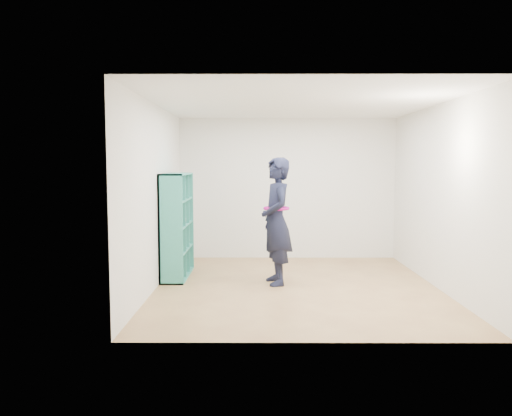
{
  "coord_description": "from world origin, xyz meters",
  "views": [
    {
      "loc": [
        -0.55,
        -7.03,
        1.75
      ],
      "look_at": [
        -0.58,
        0.3,
        1.11
      ],
      "focal_mm": 35.0,
      "sensor_mm": 36.0,
      "label": 1
    }
  ],
  "objects": [
    {
      "name": "smartphone",
      "position": [
        -0.44,
        0.26,
        1.05
      ],
      "size": [
        0.04,
        0.11,
        0.15
      ],
      "rotation": [
        0.35,
        0.0,
        0.23
      ],
      "color": "silver",
      "rests_on": "person"
    },
    {
      "name": "wall_left",
      "position": [
        -2.0,
        0.0,
        1.3
      ],
      "size": [
        0.02,
        4.5,
        2.6
      ],
      "primitive_type": "cube",
      "color": "silver",
      "rests_on": "floor"
    },
    {
      "name": "floor",
      "position": [
        0.0,
        0.0,
        0.0
      ],
      "size": [
        4.5,
        4.5,
        0.0
      ],
      "primitive_type": "plane",
      "color": "#916842",
      "rests_on": "ground"
    },
    {
      "name": "wall_back",
      "position": [
        0.0,
        2.25,
        1.3
      ],
      "size": [
        4.0,
        0.02,
        2.6
      ],
      "primitive_type": "cube",
      "color": "silver",
      "rests_on": "floor"
    },
    {
      "name": "bookshelf",
      "position": [
        -1.84,
        0.69,
        0.79
      ],
      "size": [
        0.35,
        1.21,
        1.62
      ],
      "color": "teal",
      "rests_on": "floor"
    },
    {
      "name": "person",
      "position": [
        -0.28,
        0.2,
        0.93
      ],
      "size": [
        0.58,
        0.75,
        1.85
      ],
      "rotation": [
        0.0,
        0.0,
        -1.36
      ],
      "color": "black",
      "rests_on": "floor"
    },
    {
      "name": "wall_front",
      "position": [
        0.0,
        -2.25,
        1.3
      ],
      "size": [
        4.0,
        0.02,
        2.6
      ],
      "primitive_type": "cube",
      "color": "silver",
      "rests_on": "floor"
    },
    {
      "name": "ceiling",
      "position": [
        0.0,
        0.0,
        2.6
      ],
      "size": [
        4.5,
        4.5,
        0.0
      ],
      "primitive_type": "plane",
      "color": "white",
      "rests_on": "wall_back"
    },
    {
      "name": "wall_right",
      "position": [
        2.0,
        0.0,
        1.3
      ],
      "size": [
        0.02,
        4.5,
        2.6
      ],
      "primitive_type": "cube",
      "color": "silver",
      "rests_on": "floor"
    }
  ]
}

